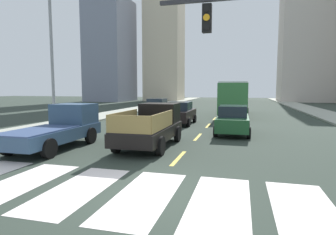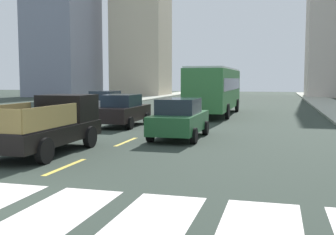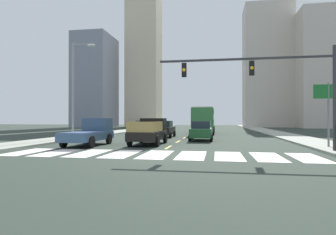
# 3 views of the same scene
# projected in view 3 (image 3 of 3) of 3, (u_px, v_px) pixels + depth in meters

# --- Properties ---
(ground_plane) EXTENTS (160.00, 160.00, 0.00)m
(ground_plane) POSITION_uv_depth(u_px,v_px,m) (156.00, 155.00, 15.29)
(ground_plane) COLOR #2C372E
(sidewalk_right) EXTENTS (3.35, 110.00, 0.15)m
(sidewalk_right) POSITION_uv_depth(u_px,v_px,m) (286.00, 136.00, 31.26)
(sidewalk_right) COLOR #9EA192
(sidewalk_right) RESTS_ON ground
(sidewalk_left) EXTENTS (3.35, 110.00, 0.15)m
(sidewalk_left) POSITION_uv_depth(u_px,v_px,m) (100.00, 134.00, 34.82)
(sidewalk_left) COLOR #9EA192
(sidewalk_left) RESTS_ON ground
(crosswalk_stripe_0) EXTENTS (1.43, 3.78, 0.01)m
(crosswalk_stripe_0) POSITION_uv_depth(u_px,v_px,m) (27.00, 152.00, 16.55)
(crosswalk_stripe_0) COLOR silver
(crosswalk_stripe_0) RESTS_ON ground
(crosswalk_stripe_1) EXTENTS (1.43, 3.78, 0.01)m
(crosswalk_stripe_1) POSITION_uv_depth(u_px,v_px,m) (57.00, 152.00, 16.23)
(crosswalk_stripe_1) COLOR silver
(crosswalk_stripe_1) RESTS_ON ground
(crosswalk_stripe_2) EXTENTS (1.43, 3.78, 0.01)m
(crosswalk_stripe_2) POSITION_uv_depth(u_px,v_px,m) (89.00, 153.00, 15.92)
(crosswalk_stripe_2) COLOR silver
(crosswalk_stripe_2) RESTS_ON ground
(crosswalk_stripe_3) EXTENTS (1.43, 3.78, 0.01)m
(crosswalk_stripe_3) POSITION_uv_depth(u_px,v_px,m) (122.00, 154.00, 15.60)
(crosswalk_stripe_3) COLOR silver
(crosswalk_stripe_3) RESTS_ON ground
(crosswalk_stripe_4) EXTENTS (1.43, 3.78, 0.01)m
(crosswalk_stripe_4) POSITION_uv_depth(u_px,v_px,m) (156.00, 154.00, 15.29)
(crosswalk_stripe_4) COLOR silver
(crosswalk_stripe_4) RESTS_ON ground
(crosswalk_stripe_5) EXTENTS (1.43, 3.78, 0.01)m
(crosswalk_stripe_5) POSITION_uv_depth(u_px,v_px,m) (192.00, 155.00, 14.97)
(crosswalk_stripe_5) COLOR silver
(crosswalk_stripe_5) RESTS_ON ground
(crosswalk_stripe_6) EXTENTS (1.43, 3.78, 0.01)m
(crosswalk_stripe_6) POSITION_uv_depth(u_px,v_px,m) (229.00, 156.00, 14.66)
(crosswalk_stripe_6) COLOR silver
(crosswalk_stripe_6) RESTS_ON ground
(crosswalk_stripe_7) EXTENTS (1.43, 3.78, 0.01)m
(crosswalk_stripe_7) POSITION_uv_depth(u_px,v_px,m) (267.00, 157.00, 14.34)
(crosswalk_stripe_7) COLOR silver
(crosswalk_stripe_7) RESTS_ON ground
(crosswalk_stripe_8) EXTENTS (1.43, 3.78, 0.01)m
(crosswalk_stripe_8) POSITION_uv_depth(u_px,v_px,m) (308.00, 158.00, 14.03)
(crosswalk_stripe_8) COLOR silver
(crosswalk_stripe_8) RESTS_ON ground
(lane_dash_0) EXTENTS (0.16, 2.40, 0.01)m
(lane_dash_0) POSITION_uv_depth(u_px,v_px,m) (168.00, 147.00, 19.23)
(lane_dash_0) COLOR #E4C345
(lane_dash_0) RESTS_ON ground
(lane_dash_1) EXTENTS (0.16, 2.40, 0.01)m
(lane_dash_1) POSITION_uv_depth(u_px,v_px,m) (178.00, 142.00, 24.16)
(lane_dash_1) COLOR #E4C345
(lane_dash_1) RESTS_ON ground
(lane_dash_2) EXTENTS (0.16, 2.40, 0.01)m
(lane_dash_2) POSITION_uv_depth(u_px,v_px,m) (185.00, 138.00, 29.10)
(lane_dash_2) COLOR #E4C345
(lane_dash_2) RESTS_ON ground
(lane_dash_3) EXTENTS (0.16, 2.40, 0.01)m
(lane_dash_3) POSITION_uv_depth(u_px,v_px,m) (189.00, 135.00, 34.03)
(lane_dash_3) COLOR #E4C345
(lane_dash_3) RESTS_ON ground
(lane_dash_4) EXTENTS (0.16, 2.40, 0.01)m
(lane_dash_4) POSITION_uv_depth(u_px,v_px,m) (193.00, 133.00, 38.96)
(lane_dash_4) COLOR #E4C345
(lane_dash_4) RESTS_ON ground
(lane_dash_5) EXTENTS (0.16, 2.40, 0.01)m
(lane_dash_5) POSITION_uv_depth(u_px,v_px,m) (195.00, 131.00, 43.89)
(lane_dash_5) COLOR #E4C345
(lane_dash_5) RESTS_ON ground
(lane_dash_6) EXTENTS (0.16, 2.40, 0.01)m
(lane_dash_6) POSITION_uv_depth(u_px,v_px,m) (197.00, 130.00, 48.82)
(lane_dash_6) COLOR #E4C345
(lane_dash_6) RESTS_ON ground
(lane_dash_7) EXTENTS (0.16, 2.40, 0.01)m
(lane_dash_7) POSITION_uv_depth(u_px,v_px,m) (199.00, 129.00, 53.75)
(lane_dash_7) COLOR #E4C345
(lane_dash_7) RESTS_ON ground
(pickup_stakebed) EXTENTS (2.18, 5.20, 1.96)m
(pickup_stakebed) POSITION_uv_depth(u_px,v_px,m) (150.00, 132.00, 21.71)
(pickup_stakebed) COLOR black
(pickup_stakebed) RESTS_ON ground
(pickup_dark) EXTENTS (2.18, 5.20, 1.96)m
(pickup_dark) POSITION_uv_depth(u_px,v_px,m) (91.00, 132.00, 20.89)
(pickup_dark) COLOR #324E6D
(pickup_dark) RESTS_ON ground
(city_bus) EXTENTS (2.72, 10.80, 3.32)m
(city_bus) POSITION_uv_depth(u_px,v_px,m) (204.00, 119.00, 37.38)
(city_bus) COLOR #35743B
(city_bus) RESTS_ON ground
(sedan_near_right) EXTENTS (2.02, 4.40, 1.72)m
(sedan_near_right) POSITION_uv_depth(u_px,v_px,m) (144.00, 127.00, 36.78)
(sedan_near_right) COLOR gray
(sedan_near_right) RESTS_ON ground
(sedan_far) EXTENTS (2.02, 4.40, 1.72)m
(sedan_far) POSITION_uv_depth(u_px,v_px,m) (164.00, 129.00, 29.78)
(sedan_far) COLOR black
(sedan_far) RESTS_ON ground
(sedan_mid) EXTENTS (2.02, 4.40, 1.72)m
(sedan_mid) POSITION_uv_depth(u_px,v_px,m) (201.00, 131.00, 25.37)
(sedan_mid) COLOR #20572D
(sedan_mid) RESTS_ON ground
(traffic_signal_gantry) EXTENTS (9.95, 0.27, 6.00)m
(traffic_signal_gantry) POSITION_uv_depth(u_px,v_px,m) (273.00, 78.00, 16.45)
(traffic_signal_gantry) COLOR #2D2D33
(traffic_signal_gantry) RESTS_ON ground
(direction_sign_green) EXTENTS (1.70, 0.12, 4.20)m
(direction_sign_green) POSITION_uv_depth(u_px,v_px,m) (328.00, 101.00, 18.20)
(direction_sign_green) COLOR slate
(direction_sign_green) RESTS_ON ground
(streetlight_left) EXTENTS (2.20, 0.28, 9.00)m
(streetlight_left) POSITION_uv_depth(u_px,v_px,m) (75.00, 86.00, 26.56)
(streetlight_left) COLOR gray
(streetlight_left) RESTS_ON ground
(tower_tall_centre) EXTENTS (7.76, 7.80, 34.14)m
(tower_tall_centre) POSITION_uv_depth(u_px,v_px,m) (144.00, 59.00, 71.99)
(tower_tall_centre) COLOR beige
(tower_tall_centre) RESTS_ON ground
(block_mid_left) EXTENTS (10.95, 8.67, 28.91)m
(block_mid_left) POSITION_uv_depth(u_px,v_px,m) (267.00, 67.00, 69.12)
(block_mid_left) COLOR beige
(block_mid_left) RESTS_ON ground
(block_mid_right) EXTENTS (8.08, 10.70, 21.92)m
(block_mid_right) POSITION_uv_depth(u_px,v_px,m) (95.00, 82.00, 69.17)
(block_mid_right) COLOR gray
(block_mid_right) RESTS_ON ground
(block_low_left) EXTENTS (9.44, 8.05, 25.15)m
(block_low_left) POSITION_uv_depth(u_px,v_px,m) (321.00, 69.00, 60.94)
(block_low_left) COLOR beige
(block_low_left) RESTS_ON ground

